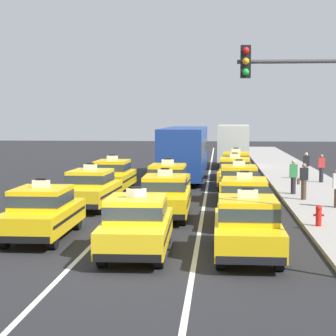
# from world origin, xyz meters

# --- Properties ---
(ground_plane) EXTENTS (160.00, 160.00, 0.00)m
(ground_plane) POSITION_xyz_m (0.00, 0.00, 0.00)
(ground_plane) COLOR #232326
(lane_stripe_left_center) EXTENTS (0.14, 80.00, 0.01)m
(lane_stripe_left_center) POSITION_xyz_m (-1.60, 20.00, 0.00)
(lane_stripe_left_center) COLOR silver
(lane_stripe_left_center) RESTS_ON ground
(lane_stripe_center_right) EXTENTS (0.14, 80.00, 0.01)m
(lane_stripe_center_right) POSITION_xyz_m (1.60, 20.00, 0.00)
(lane_stripe_center_right) COLOR silver
(lane_stripe_center_right) RESTS_ON ground
(sidewalk_curb) EXTENTS (4.00, 90.00, 0.15)m
(sidewalk_curb) POSITION_xyz_m (7.20, 15.00, 0.07)
(sidewalk_curb) COLOR #9E9993
(sidewalk_curb) RESTS_ON ground
(taxi_left_nearest) EXTENTS (1.85, 4.57, 1.96)m
(taxi_left_nearest) POSITION_xyz_m (-3.38, 3.27, 0.88)
(taxi_left_nearest) COLOR black
(taxi_left_nearest) RESTS_ON ground
(taxi_left_second) EXTENTS (1.99, 4.63, 1.96)m
(taxi_left_second) POSITION_xyz_m (-3.17, 9.57, 0.88)
(taxi_left_second) COLOR black
(taxi_left_second) RESTS_ON ground
(taxi_left_third) EXTENTS (1.92, 4.60, 1.96)m
(taxi_left_third) POSITION_xyz_m (-3.25, 15.19, 0.88)
(taxi_left_third) COLOR black
(taxi_left_third) RESTS_ON ground
(taxi_center_nearest) EXTENTS (1.93, 4.60, 1.96)m
(taxi_center_nearest) POSITION_xyz_m (-0.07, 1.36, 0.88)
(taxi_center_nearest) COLOR black
(taxi_center_nearest) RESTS_ON ground
(taxi_center_second) EXTENTS (1.89, 4.59, 1.96)m
(taxi_center_second) POSITION_xyz_m (0.19, 7.45, 0.88)
(taxi_center_second) COLOR black
(taxi_center_second) RESTS_ON ground
(taxi_center_third) EXTENTS (1.91, 4.60, 1.96)m
(taxi_center_third) POSITION_xyz_m (-0.16, 12.72, 0.88)
(taxi_center_third) COLOR black
(taxi_center_third) RESTS_ON ground
(bus_center_fourth) EXTENTS (2.60, 11.22, 3.22)m
(bus_center_fourth) POSITION_xyz_m (0.10, 22.16, 1.82)
(bus_center_fourth) COLOR black
(bus_center_fourth) RESTS_ON ground
(taxi_center_fifth) EXTENTS (1.87, 4.58, 1.96)m
(taxi_center_fifth) POSITION_xyz_m (0.07, 31.01, 0.88)
(taxi_center_fifth) COLOR black
(taxi_center_fifth) RESTS_ON ground
(taxi_right_nearest) EXTENTS (1.83, 4.56, 1.96)m
(taxi_right_nearest) POSITION_xyz_m (3.04, 1.36, 0.88)
(taxi_right_nearest) COLOR black
(taxi_right_nearest) RESTS_ON ground
(taxi_right_second) EXTENTS (1.95, 4.61, 1.96)m
(taxi_right_second) POSITION_xyz_m (3.18, 6.50, 0.88)
(taxi_right_second) COLOR black
(taxi_right_second) RESTS_ON ground
(taxi_right_third) EXTENTS (1.84, 4.57, 1.96)m
(taxi_right_third) POSITION_xyz_m (3.16, 12.28, 0.88)
(taxi_right_third) COLOR black
(taxi_right_third) RESTS_ON ground
(taxi_right_fourth) EXTENTS (1.98, 4.62, 1.96)m
(taxi_right_fourth) POSITION_xyz_m (3.13, 17.50, 0.88)
(taxi_right_fourth) COLOR black
(taxi_right_fourth) RESTS_ON ground
(taxi_right_fifth) EXTENTS (1.90, 4.59, 1.96)m
(taxi_right_fifth) POSITION_xyz_m (3.32, 22.61, 0.88)
(taxi_right_fifth) COLOR black
(taxi_right_fifth) RESTS_ON ground
(box_truck_right_sixth) EXTENTS (2.44, 7.02, 3.27)m
(box_truck_right_sixth) POSITION_xyz_m (3.36, 31.17, 1.78)
(box_truck_right_sixth) COLOR black
(box_truck_right_sixth) RESTS_ON ground
(pedestrian_near_crosswalk) EXTENTS (0.36, 0.24, 1.60)m
(pedestrian_near_crosswalk) POSITION_xyz_m (7.51, 21.22, 0.96)
(pedestrian_near_crosswalk) COLOR slate
(pedestrian_near_crosswalk) RESTS_ON sidewalk_curb
(pedestrian_mid_block) EXTENTS (0.47, 0.24, 1.67)m
(pedestrian_mid_block) POSITION_xyz_m (5.88, 14.03, 0.98)
(pedestrian_mid_block) COLOR #23232D
(pedestrian_mid_block) RESTS_ON sidewalk_curb
(pedestrian_by_storefront) EXTENTS (0.36, 0.24, 1.65)m
(pedestrian_by_storefront) POSITION_xyz_m (6.10, 12.09, 0.99)
(pedestrian_by_storefront) COLOR #473828
(pedestrian_by_storefront) RESTS_ON sidewalk_curb
(pedestrian_far_corner) EXTENTS (0.36, 0.24, 1.60)m
(pedestrian_far_corner) POSITION_xyz_m (8.12, 19.46, 0.96)
(pedestrian_far_corner) COLOR #23232D
(pedestrian_far_corner) RESTS_ON sidewalk_curb
(fire_hydrant) EXTENTS (0.36, 0.22, 0.73)m
(fire_hydrant) POSITION_xyz_m (5.68, 5.46, 0.55)
(fire_hydrant) COLOR red
(fire_hydrant) RESTS_ON sidewalk_curb
(traffic_light_pole) EXTENTS (2.87, 0.33, 5.58)m
(traffic_light_pole) POSITION_xyz_m (4.49, -0.85, 3.82)
(traffic_light_pole) COLOR #47474C
(traffic_light_pole) RESTS_ON ground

